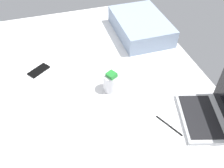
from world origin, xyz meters
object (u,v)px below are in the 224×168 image
object	(u,v)px
laptop	(210,113)
cell_phone	(39,70)
snack_cup	(111,82)
pillow	(141,26)

from	to	relation	value
laptop	cell_phone	size ratio (longest dim) A/B	2.72
laptop	snack_cup	world-z (taller)	laptop
laptop	snack_cup	distance (cm)	56.76
cell_phone	pillow	xyz separation A→B (cm)	(-22.24, 79.55, 6.10)
cell_phone	pillow	world-z (taller)	pillow
laptop	pillow	bearing A→B (deg)	-161.39
cell_phone	pillow	size ratio (longest dim) A/B	0.27
laptop	snack_cup	bearing A→B (deg)	-114.15
snack_cup	cell_phone	size ratio (longest dim) A/B	0.98
pillow	snack_cup	bearing A→B (deg)	-37.40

